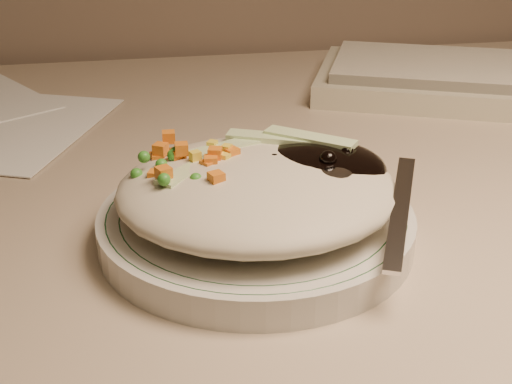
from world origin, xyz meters
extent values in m
cube|color=tan|center=(0.00, 1.38, 0.72)|extent=(1.40, 0.70, 0.04)
cylinder|color=beige|center=(-0.09, 1.23, 0.75)|extent=(0.22, 0.22, 0.02)
torus|color=#144723|center=(-0.09, 1.23, 0.76)|extent=(0.21, 0.21, 0.00)
torus|color=#144723|center=(-0.09, 1.23, 0.76)|extent=(0.19, 0.19, 0.00)
ellipsoid|color=#B3A991|center=(-0.09, 1.22, 0.78)|extent=(0.19, 0.18, 0.04)
ellipsoid|color=black|center=(-0.04, 1.24, 0.79)|extent=(0.10, 0.09, 0.03)
ellipsoid|color=orange|center=(-0.13, 1.24, 0.78)|extent=(0.08, 0.08, 0.02)
sphere|color=black|center=(-0.07, 1.23, 0.79)|extent=(0.01, 0.01, 0.01)
sphere|color=black|center=(-0.05, 1.24, 0.79)|extent=(0.01, 0.01, 0.01)
sphere|color=black|center=(-0.02, 1.23, 0.80)|extent=(0.01, 0.01, 0.01)
sphere|color=black|center=(-0.03, 1.25, 0.79)|extent=(0.01, 0.01, 0.01)
sphere|color=black|center=(-0.04, 1.22, 0.80)|extent=(0.01, 0.01, 0.01)
sphere|color=black|center=(-0.05, 1.23, 0.79)|extent=(0.01, 0.01, 0.01)
sphere|color=black|center=(-0.04, 1.25, 0.79)|extent=(0.01, 0.01, 0.01)
cube|color=orange|center=(-0.14, 1.25, 0.80)|extent=(0.01, 0.01, 0.01)
cube|color=orange|center=(-0.12, 1.23, 0.79)|extent=(0.01, 0.01, 0.01)
cube|color=orange|center=(-0.15, 1.26, 0.80)|extent=(0.01, 0.01, 0.01)
cube|color=orange|center=(-0.12, 1.24, 0.80)|extent=(0.01, 0.01, 0.01)
cube|color=orange|center=(-0.12, 1.23, 0.80)|extent=(0.01, 0.01, 0.01)
cube|color=orange|center=(-0.15, 1.27, 0.79)|extent=(0.01, 0.01, 0.01)
cube|color=orange|center=(-0.14, 1.25, 0.80)|extent=(0.01, 0.01, 0.01)
cube|color=orange|center=(-0.12, 1.23, 0.80)|extent=(0.01, 0.01, 0.01)
cube|color=orange|center=(-0.10, 1.24, 0.80)|extent=(0.01, 0.01, 0.01)
cube|color=orange|center=(-0.14, 1.27, 0.80)|extent=(0.01, 0.01, 0.01)
cube|color=orange|center=(-0.15, 1.21, 0.80)|extent=(0.01, 0.01, 0.01)
cube|color=orange|center=(-0.12, 1.20, 0.80)|extent=(0.01, 0.01, 0.01)
cube|color=orange|center=(-0.16, 1.23, 0.79)|extent=(0.01, 0.01, 0.01)
cube|color=orange|center=(-0.15, 1.26, 0.79)|extent=(0.01, 0.01, 0.01)
sphere|color=#388C28|center=(-0.12, 1.24, 0.80)|extent=(0.01, 0.01, 0.01)
sphere|color=#388C28|center=(-0.15, 1.20, 0.80)|extent=(0.01, 0.01, 0.01)
sphere|color=#388C28|center=(-0.15, 1.24, 0.80)|extent=(0.01, 0.01, 0.01)
sphere|color=#388C28|center=(-0.16, 1.24, 0.80)|extent=(0.01, 0.01, 0.01)
sphere|color=#388C28|center=(-0.12, 1.24, 0.79)|extent=(0.01, 0.01, 0.01)
sphere|color=#388C28|center=(-0.12, 1.21, 0.79)|extent=(0.01, 0.01, 0.01)
sphere|color=#388C28|center=(-0.13, 1.24, 0.79)|extent=(0.01, 0.01, 0.01)
sphere|color=#388C28|center=(-0.14, 1.22, 0.79)|extent=(0.01, 0.01, 0.01)
sphere|color=#388C28|center=(-0.17, 1.24, 0.79)|extent=(0.01, 0.01, 0.01)
sphere|color=#388C28|center=(-0.14, 1.25, 0.80)|extent=(0.01, 0.01, 0.01)
sphere|color=#388C28|center=(-0.14, 1.25, 0.80)|extent=(0.01, 0.01, 0.01)
sphere|color=#388C28|center=(-0.15, 1.22, 0.79)|extent=(0.01, 0.01, 0.01)
sphere|color=#388C28|center=(-0.13, 1.21, 0.80)|extent=(0.01, 0.01, 0.01)
sphere|color=#388C28|center=(-0.10, 1.26, 0.79)|extent=(0.01, 0.01, 0.01)
cube|color=yellow|center=(-0.12, 1.24, 0.79)|extent=(0.01, 0.01, 0.01)
cube|color=yellow|center=(-0.11, 1.24, 0.80)|extent=(0.01, 0.01, 0.01)
cube|color=yellow|center=(-0.13, 1.25, 0.79)|extent=(0.01, 0.01, 0.01)
cube|color=yellow|center=(-0.13, 1.24, 0.80)|extent=(0.01, 0.01, 0.01)
cube|color=yellow|center=(-0.13, 1.23, 0.79)|extent=(0.01, 0.01, 0.01)
cube|color=yellow|center=(-0.11, 1.24, 0.80)|extent=(0.01, 0.01, 0.01)
cube|color=yellow|center=(-0.11, 1.26, 0.80)|extent=(0.01, 0.01, 0.01)
cube|color=yellow|center=(-0.12, 1.23, 0.79)|extent=(0.01, 0.01, 0.01)
cube|color=#B2D18C|center=(-0.10, 1.26, 0.80)|extent=(0.07, 0.04, 0.00)
cube|color=#B2D18C|center=(-0.07, 1.27, 0.80)|extent=(0.07, 0.04, 0.00)
cube|color=#B2D18C|center=(-0.13, 1.23, 0.80)|extent=(0.06, 0.06, 0.00)
cube|color=#B2D18C|center=(-0.04, 1.26, 0.80)|extent=(0.06, 0.05, 0.00)
ellipsoid|color=silver|center=(-0.04, 1.21, 0.79)|extent=(0.05, 0.06, 0.01)
cube|color=silver|center=(-0.01, 1.17, 0.78)|extent=(0.06, 0.11, 0.03)
camera|label=1|loc=(-0.17, 0.79, 0.99)|focal=50.00mm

